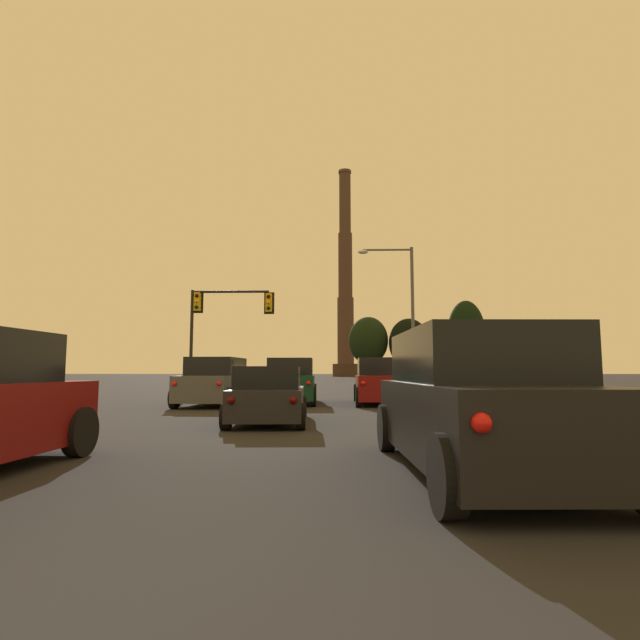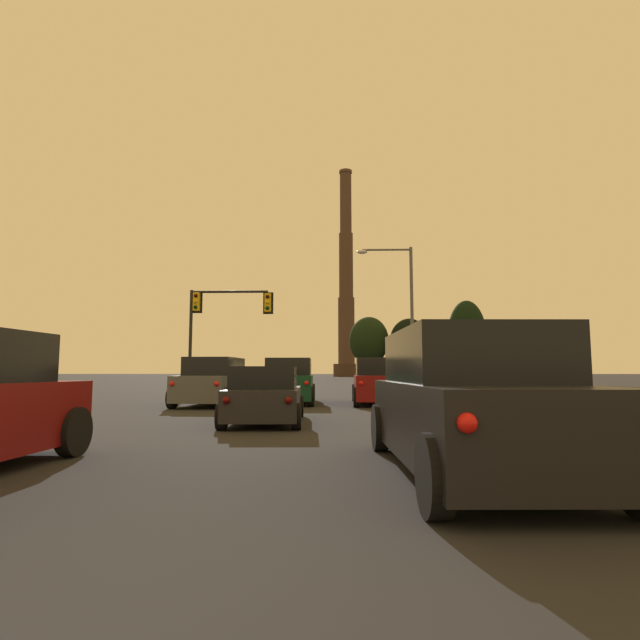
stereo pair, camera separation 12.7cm
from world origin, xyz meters
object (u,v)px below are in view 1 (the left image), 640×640
at_px(street_lamp, 404,303).
at_px(suv_center_lane_front, 291,382).
at_px(smokestack, 345,294).
at_px(traffic_light_overhead_left, 219,315).
at_px(suv_right_lane_front, 380,382).
at_px(suv_left_lane_front, 216,382).
at_px(suv_right_lane_third, 479,403).
at_px(hatchback_center_lane_second, 269,397).

bearing_deg(street_lamp, suv_center_lane_front, -123.08).
relative_size(street_lamp, smokestack, 0.16).
xyz_separation_m(suv_center_lane_front, street_lamp, (6.08, 9.33, 4.58)).
bearing_deg(traffic_light_overhead_left, suv_center_lane_front, -55.74).
height_order(suv_right_lane_front, traffic_light_overhead_left, traffic_light_overhead_left).
bearing_deg(suv_right_lane_front, smokestack, 90.67).
distance_m(suv_center_lane_front, smokestack, 112.06).
distance_m(suv_left_lane_front, suv_right_lane_third, 14.53).
relative_size(suv_center_lane_front, suv_left_lane_front, 1.00).
relative_size(suv_left_lane_front, suv_right_lane_third, 1.00).
xyz_separation_m(suv_center_lane_front, smokestack, (4.93, 109.97, 20.93)).
bearing_deg(hatchback_center_lane_second, suv_center_lane_front, 88.16).
distance_m(suv_center_lane_front, street_lamp, 12.04).
distance_m(suv_center_lane_front, hatchback_center_lane_second, 8.00).
bearing_deg(suv_left_lane_front, suv_right_lane_front, 10.57).
distance_m(suv_center_lane_front, traffic_light_overhead_left, 9.09).
bearing_deg(hatchback_center_lane_second, smokestack, 84.97).
bearing_deg(suv_center_lane_front, suv_right_lane_third, -77.37).
bearing_deg(suv_right_lane_front, street_lamp, 77.38).
relative_size(hatchback_center_lane_second, street_lamp, 0.47).
height_order(suv_left_lane_front, street_lamp, street_lamp).
bearing_deg(suv_right_lane_third, suv_center_lane_front, 102.25).
bearing_deg(smokestack, suv_center_lane_front, -92.57).
height_order(suv_right_lane_third, hatchback_center_lane_second, suv_right_lane_third).
bearing_deg(street_lamp, suv_right_lane_third, -95.83).
bearing_deg(suv_center_lane_front, traffic_light_overhead_left, 122.50).
distance_m(suv_right_lane_third, suv_right_lane_front, 13.96).
bearing_deg(smokestack, suv_right_lane_front, -90.65).
distance_m(suv_left_lane_front, traffic_light_overhead_left, 9.14).
xyz_separation_m(suv_right_lane_front, hatchback_center_lane_second, (-3.56, -7.67, -0.23)).
bearing_deg(hatchback_center_lane_second, suv_left_lane_front, 111.23).
bearing_deg(street_lamp, suv_right_lane_front, -103.95).
distance_m(suv_center_lane_front, suv_right_lane_third, 14.75).
bearing_deg(suv_right_lane_third, traffic_light_overhead_left, 109.40).
bearing_deg(suv_right_lane_front, suv_left_lane_front, -170.19).
height_order(suv_left_lane_front, suv_right_lane_third, same).
height_order(suv_center_lane_front, suv_right_lane_third, same).
xyz_separation_m(suv_right_lane_third, suv_right_lane_front, (0.02, 13.96, 0.00)).
distance_m(suv_left_lane_front, suv_right_lane_front, 6.60).
distance_m(suv_right_lane_front, traffic_light_overhead_left, 11.63).
bearing_deg(traffic_light_overhead_left, street_lamp, 12.72).
bearing_deg(hatchback_center_lane_second, suv_right_lane_front, 62.40).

